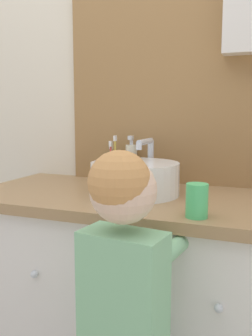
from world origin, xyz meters
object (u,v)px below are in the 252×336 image
Objects in this scene: sink_basin at (136,178)px; drinking_cup at (197,201)px; toothbrush_holder at (112,170)px; child_figure at (125,319)px; soap_dispenser at (131,163)px.

sink_basin is 0.34m from drinking_cup.
child_figure reaches higher than toothbrush_holder.
toothbrush_holder reaches higher than drinking_cup.
toothbrush_holder is 0.20× the size of child_figure.
sink_basin is at bearing -48.70° from toothbrush_holder.
sink_basin is at bearing 106.84° from child_figure.
sink_basin is 1.87× the size of soap_dispenser.
soap_dispenser is at bearing 129.29° from drinking_cup.
child_figure is 0.36m from drinking_cup.
child_figure is at bearing -118.94° from drinking_cup.
toothbrush_holder is 0.60m from drinking_cup.
sink_basin is 1.87× the size of toothbrush_holder.
drinking_cup is at bearing 61.06° from child_figure.
soap_dispenser is (-0.10, 0.21, 0.02)m from sink_basin.
sink_basin reaches higher than drinking_cup.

